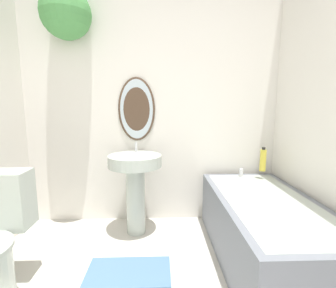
% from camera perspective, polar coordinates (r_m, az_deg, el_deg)
% --- Properties ---
extents(wall_back, '(2.61, 0.44, 2.40)m').
position_cam_1_polar(wall_back, '(2.45, -7.19, 12.75)').
color(wall_back, silver).
rests_on(wall_back, ground_plane).
extents(pedestal_sink, '(0.48, 0.48, 0.84)m').
position_cam_1_polar(pedestal_sink, '(2.26, -7.69, -7.92)').
color(pedestal_sink, '#B2BCB2').
rests_on(pedestal_sink, ground_plane).
extents(bathtub, '(0.71, 1.41, 0.57)m').
position_cam_1_polar(bathtub, '(2.07, 22.00, -18.10)').
color(bathtub, slate).
rests_on(bathtub, ground_plane).
extents(shampoo_bottle, '(0.06, 0.06, 0.23)m').
position_cam_1_polar(shampoo_bottle, '(2.46, 21.37, -3.49)').
color(shampoo_bottle, gold).
rests_on(shampoo_bottle, bathtub).
extents(bath_mat, '(0.59, 0.33, 0.02)m').
position_cam_1_polar(bath_mat, '(1.97, -9.21, -27.57)').
color(bath_mat, '#4C7093').
rests_on(bath_mat, ground_plane).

